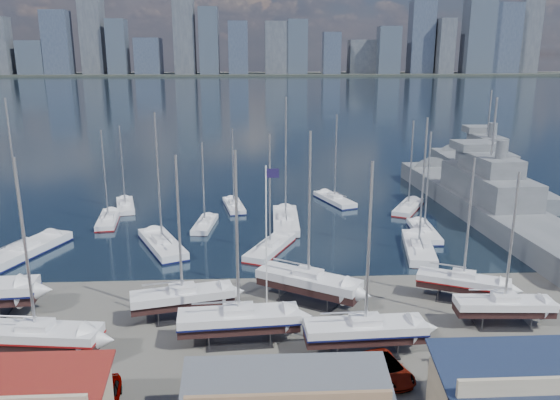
{
  "coord_description": "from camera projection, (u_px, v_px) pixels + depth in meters",
  "views": [
    {
      "loc": [
        -1.88,
        -52.7,
        22.51
      ],
      "look_at": [
        1.27,
        8.0,
        6.25
      ],
      "focal_mm": 35.0,
      "sensor_mm": 36.0,
      "label": 1
    }
  ],
  "objects": [
    {
      "name": "car_d",
      "position": [
        460.0,
        374.0,
        38.38
      ],
      "size": [
        2.36,
        5.21,
        1.48
      ],
      "primitive_type": "imported",
      "rotation": [
        0.0,
        0.0,
        -0.06
      ],
      "color": "gray",
      "rests_on": "ground"
    },
    {
      "name": "ground",
      "position": [
        276.0,
        324.0,
        47.1
      ],
      "size": [
        1400.0,
        1400.0,
        0.0
      ],
      "primitive_type": "plane",
      "color": "#605E59",
      "rests_on": "ground"
    },
    {
      "name": "sailboat_moored_7",
      "position": [
        286.0,
        222.0,
        74.42
      ],
      "size": [
        3.75,
        12.06,
        18.06
      ],
      "rotation": [
        0.0,
        0.0,
        1.54
      ],
      "color": "black",
      "rests_on": "water"
    },
    {
      "name": "sailboat_moored_11",
      "position": [
        408.0,
        208.0,
        81.33
      ],
      "size": [
        6.87,
        9.43,
        13.98
      ],
      "rotation": [
        0.0,
        0.0,
        1.06
      ],
      "color": "black",
      "rests_on": "water"
    },
    {
      "name": "far_shore",
      "position": [
        253.0,
        75.0,
        596.72
      ],
      "size": [
        1400.0,
        80.0,
        2.2
      ],
      "primitive_type": "cube",
      "color": "#2D332D",
      "rests_on": "ground"
    },
    {
      "name": "sailboat_moored_3",
      "position": [
        162.0,
        246.0,
        65.28
      ],
      "size": [
        7.57,
        11.67,
        17.0
      ],
      "rotation": [
        0.0,
        0.0,
        1.99
      ],
      "color": "black",
      "rests_on": "water"
    },
    {
      "name": "sailboat_moored_4",
      "position": [
        205.0,
        225.0,
        73.33
      ],
      "size": [
        3.19,
        8.2,
        12.07
      ],
      "rotation": [
        0.0,
        0.0,
        1.45
      ],
      "color": "black",
      "rests_on": "water"
    },
    {
      "name": "sailboat_cradle_5",
      "position": [
        365.0,
        330.0,
        41.84
      ],
      "size": [
        9.49,
        3.05,
        15.22
      ],
      "rotation": [
        0.0,
        0.0,
        0.05
      ],
      "color": "#2D2D33",
      "rests_on": "ground"
    },
    {
      "name": "sailboat_moored_8",
      "position": [
        335.0,
        201.0,
        85.58
      ],
      "size": [
        5.84,
        9.97,
        14.39
      ],
      "rotation": [
        0.0,
        0.0,
        1.92
      ],
      "color": "black",
      "rests_on": "water"
    },
    {
      "name": "car_a",
      "position": [
        106.0,
        396.0,
        35.93
      ],
      "size": [
        2.23,
        4.53,
        1.48
      ],
      "primitive_type": "imported",
      "rotation": [
        0.0,
        0.0,
        0.11
      ],
      "color": "gray",
      "rests_on": "ground"
    },
    {
      "name": "sailboat_moored_0",
      "position": [
        25.0,
        253.0,
        62.97
      ],
      "size": [
        7.77,
        13.05,
        18.86
      ],
      "rotation": [
        0.0,
        0.0,
        1.21
      ],
      "color": "black",
      "rests_on": "water"
    },
    {
      "name": "car_b",
      "position": [
        265.0,
        398.0,
        35.81
      ],
      "size": [
        4.2,
        2.91,
        1.31
      ],
      "primitive_type": "imported",
      "rotation": [
        0.0,
        0.0,
        2.0
      ],
      "color": "gray",
      "rests_on": "ground"
    },
    {
      "name": "naval_ship_west",
      "position": [
        484.0,
        172.0,
        99.49
      ],
      "size": [
        9.22,
        44.96,
        18.02
      ],
      "rotation": [
        0.0,
        0.0,
        1.52
      ],
      "color": "slate",
      "rests_on": "water"
    },
    {
      "name": "sailboat_moored_5",
      "position": [
        234.0,
        206.0,
        82.31
      ],
      "size": [
        3.85,
        8.73,
        12.63
      ],
      "rotation": [
        0.0,
        0.0,
        1.75
      ],
      "color": "black",
      "rests_on": "water"
    },
    {
      "name": "sailboat_moored_9",
      "position": [
        418.0,
        249.0,
        64.1
      ],
      "size": [
        5.04,
        11.31,
        16.5
      ],
      "rotation": [
        0.0,
        0.0,
        1.38
      ],
      "color": "black",
      "rests_on": "water"
    },
    {
      "name": "sailboat_moored_10",
      "position": [
        424.0,
        232.0,
        70.25
      ],
      "size": [
        3.21,
        9.47,
        13.94
      ],
      "rotation": [
        0.0,
        0.0,
        1.51
      ],
      "color": "black",
      "rests_on": "water"
    },
    {
      "name": "sailboat_cradle_6",
      "position": [
        463.0,
        282.0,
        50.87
      ],
      "size": [
        8.59,
        5.68,
        13.73
      ],
      "rotation": [
        0.0,
        0.0,
        -0.44
      ],
      "color": "#2D2D33",
      "rests_on": "ground"
    },
    {
      "name": "flagpole",
      "position": [
        267.0,
        229.0,
        47.49
      ],
      "size": [
        1.18,
        0.12,
        13.43
      ],
      "color": "white",
      "rests_on": "ground"
    },
    {
      "name": "sailboat_cradle_7",
      "position": [
        504.0,
        305.0,
        46.14
      ],
      "size": [
        8.27,
        2.77,
        13.5
      ],
      "rotation": [
        0.0,
        0.0,
        -0.06
      ],
      "color": "#2D2D33",
      "rests_on": "ground"
    },
    {
      "name": "sailboat_cradle_2",
      "position": [
        183.0,
        297.0,
        47.61
      ],
      "size": [
        9.2,
        4.47,
        14.59
      ],
      "rotation": [
        0.0,
        0.0,
        0.23
      ],
      "color": "#2D2D33",
      "rests_on": "ground"
    },
    {
      "name": "naval_ship_east",
      "position": [
        486.0,
        205.0,
        78.13
      ],
      "size": [
        10.72,
        52.47,
        18.69
      ],
      "rotation": [
        0.0,
        0.0,
        1.62
      ],
      "color": "slate",
      "rests_on": "water"
    },
    {
      "name": "sailboat_cradle_3",
      "position": [
        239.0,
        320.0,
        43.46
      ],
      "size": [
        9.89,
        3.43,
        15.73
      ],
      "rotation": [
        0.0,
        0.0,
        0.07
      ],
      "color": "#2D2D33",
      "rests_on": "ground"
    },
    {
      "name": "sailboat_cradle_4",
      "position": [
        308.0,
        282.0,
        50.64
      ],
      "size": [
        9.83,
        7.62,
        16.12
      ],
      "rotation": [
        0.0,
        0.0,
        -0.56
      ],
      "color": "#2D2D33",
      "rests_on": "ground"
    },
    {
      "name": "sailboat_cradle_1",
      "position": [
        37.0,
        336.0,
        40.91
      ],
      "size": [
        9.95,
        3.91,
        15.68
      ],
      "rotation": [
        0.0,
        0.0,
        -0.13
      ],
      "color": "#2D2D33",
      "rests_on": "ground"
    },
    {
      "name": "skyline",
      "position": [
        245.0,
        38.0,
        580.49
      ],
      "size": [
        639.14,
        43.8,
        107.69
      ],
      "color": "#475166",
      "rests_on": "far_shore"
    },
    {
      "name": "water",
      "position": [
        254.0,
        91.0,
        346.21
      ],
      "size": [
        1400.0,
        600.0,
        0.4
      ],
      "primitive_type": "cube",
      "color": "#192A3A",
      "rests_on": "ground"
    },
    {
      "name": "sailboat_moored_6",
      "position": [
        270.0,
        249.0,
        64.32
      ],
      "size": [
        6.67,
        9.97,
        14.58
      ],
      "rotation": [
        0.0,
        0.0,
        1.12
      ],
      "color": "black",
      "rests_on": "water"
    },
    {
      "name": "car_c",
      "position": [
        388.0,
        368.0,
        39.18
      ],
      "size": [
        3.52,
        5.31,
        1.35
      ],
      "primitive_type": "imported",
      "rotation": [
        0.0,
        0.0,
        0.28
      ],
      "color": "gray",
      "rests_on": "ground"
    },
    {
      "name": "sailboat_moored_1",
      "position": [
        109.0,
        221.0,
        75.31
      ],
      "size": [
        3.6,
        9.26,
        13.48
      ],
      "rotation": [
        0.0,
        0.0,
        1.69
      ],
      "color": "black",
      "rests_on": "water"
    },
    {
      "name": "sailboat_moored_2",
      "position": [
        125.0,
        206.0,
        82.21
      ],
      "size": [
        4.49,
        9.02,
        13.13
      ],
      "rotation": [
        0.0,
        0.0,
        1.82
      ],
      "color": "black",
      "rests_on": "water"
    }
  ]
}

